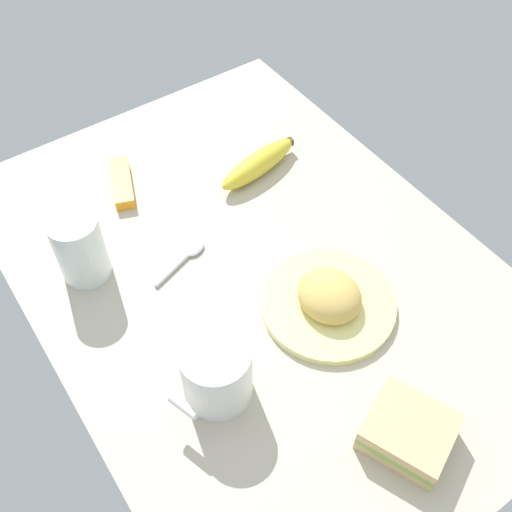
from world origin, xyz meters
TOP-DOWN VIEW (x-y plane):
  - tabletop at (0.00, 0.00)cm, footprint 90.00×64.00cm
  - plate_of_food at (-11.56, -4.64)cm, footprint 19.51×19.51cm
  - coffee_mug_black at (-13.67, 15.50)cm, footprint 9.01×11.53cm
  - sandwich_main at (-32.58, 0.48)cm, footprint 12.78×12.24cm
  - glass_of_milk at (14.03, 21.20)cm, footprint 7.24×7.24cm
  - banana at (17.07, -12.31)cm, footprint 6.98×17.02cm
  - spoon at (7.78, 7.51)cm, footprint 4.93×10.64cm
  - snack_bar at (27.17, 8.64)cm, footprint 11.45×6.87cm

SIDE VIEW (x-z plane):
  - tabletop at x=0.00cm, z-range 0.00..2.00cm
  - spoon at x=7.78cm, z-range 1.98..2.78cm
  - snack_bar at x=27.17cm, z-range 2.00..4.00cm
  - plate_of_food at x=-11.56cm, z-range 0.82..6.42cm
  - banana at x=17.07cm, z-range 2.00..5.99cm
  - sandwich_main at x=-32.58cm, z-range 2.00..6.40cm
  - glass_of_milk at x=14.03cm, z-range 1.26..12.50cm
  - coffee_mug_black at x=-13.67cm, z-range 2.14..11.77cm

